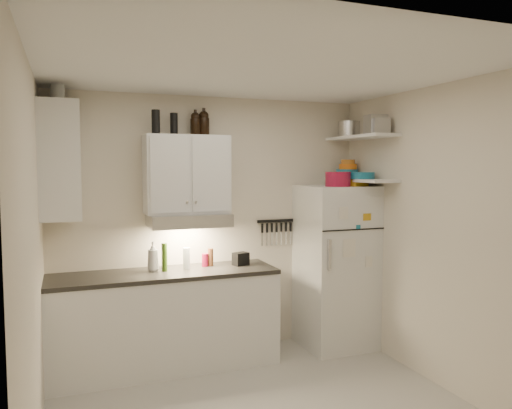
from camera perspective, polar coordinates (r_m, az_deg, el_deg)
name	(u,v)px	position (r m, az deg, el deg)	size (l,w,h in m)	color
ceiling	(268,68)	(3.73, 1.39, 15.30)	(3.20, 3.00, 0.02)	white
back_wall	(212,225)	(5.13, -5.05, -2.37)	(3.20, 0.02, 2.60)	beige
left_wall	(31,263)	(3.45, -24.36, -6.06)	(0.02, 3.00, 2.60)	beige
right_wall	(441,237)	(4.57, 20.43, -3.47)	(0.02, 3.00, 2.60)	beige
base_cabinet	(165,322)	(4.89, -10.33, -13.07)	(2.10, 0.60, 0.88)	white
countertop	(165,274)	(4.78, -10.40, -7.80)	(2.10, 0.62, 0.04)	#272521
upper_cabinet	(187,174)	(4.85, -7.94, 3.43)	(0.80, 0.33, 0.75)	white
side_cabinet	(60,161)	(4.59, -21.54, 4.67)	(0.33, 0.55, 1.00)	white
range_hood	(189,220)	(4.82, -7.71, -1.76)	(0.76, 0.46, 0.12)	silver
fridge	(336,266)	(5.37, 9.09, -6.98)	(0.70, 0.68, 1.70)	white
shelf_hi	(361,137)	(5.26, 11.92, 7.54)	(0.30, 0.95, 0.03)	white
shelf_lo	(360,180)	(5.25, 11.84, 2.74)	(0.30, 0.95, 0.03)	white
knife_strip	(276,221)	(5.34, 2.28, -1.88)	(0.42, 0.02, 0.03)	black
dutch_oven	(338,179)	(5.08, 9.34, 2.88)	(0.25, 0.25, 0.15)	maroon
book_stack	(352,182)	(5.24, 10.92, 2.58)	(0.21, 0.26, 0.09)	gold
spice_jar	(348,181)	(5.31, 10.50, 2.61)	(0.05, 0.05, 0.09)	silver
stock_pot	(349,130)	(5.61, 10.62, 8.41)	(0.25, 0.25, 0.18)	silver
tin_a	(376,125)	(5.19, 13.58, 8.83)	(0.20, 0.18, 0.20)	#AAAAAD
tin_b	(381,126)	(5.08, 14.08, 8.67)	(0.16, 0.16, 0.16)	#AAAAAD
bowl_teal	(347,174)	(5.49, 10.37, 3.48)	(0.24, 0.24, 0.10)	#186B88
bowl_orange	(348,167)	(5.50, 10.46, 4.27)	(0.19, 0.19, 0.06)	orange
bowl_yellow	(348,162)	(5.50, 10.47, 4.82)	(0.15, 0.15, 0.05)	#C77323
plates	(361,176)	(5.18, 11.92, 3.26)	(0.27, 0.27, 0.07)	#186B88
growler_a	(195,124)	(4.97, -6.94, 9.15)	(0.10, 0.10, 0.24)	black
growler_b	(204,123)	(4.99, -5.97, 9.23)	(0.11, 0.11, 0.25)	black
thermos_a	(174,124)	(4.88, -9.36, 9.06)	(0.07, 0.07, 0.21)	black
thermos_b	(156,122)	(4.76, -11.38, 9.23)	(0.08, 0.08, 0.22)	black
side_jar	(57,93)	(4.69, -21.74, 11.77)	(0.12, 0.12, 0.16)	silver
soap_bottle	(153,255)	(4.79, -11.68, -5.63)	(0.12, 0.12, 0.31)	white
pepper_mill	(211,257)	(4.97, -5.22, -6.01)	(0.05, 0.05, 0.17)	#58311A
oil_bottle	(165,257)	(4.77, -10.41, -5.95)	(0.05, 0.05, 0.27)	#355715
vinegar_bottle	(164,256)	(4.90, -10.46, -5.80)	(0.05, 0.05, 0.25)	black
clear_bottle	(186,258)	(4.85, -7.95, -6.11)	(0.07, 0.07, 0.21)	silver
red_jar	(205,260)	(4.95, -5.85, -6.33)	(0.06, 0.06, 0.13)	maroon
caddy	(241,259)	(5.00, -1.76, -6.22)	(0.15, 0.10, 0.13)	black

